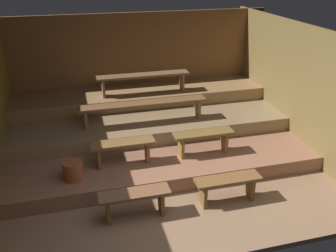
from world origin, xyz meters
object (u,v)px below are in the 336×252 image
Objects in this scene: bench_floor_left at (135,199)px; bench_lower_left at (123,147)px; bench_upper_center at (143,78)px; pail_lower at (73,171)px; bench_floor_right at (228,184)px; bench_middle_center at (144,106)px; bench_lower_right at (203,138)px.

bench_floor_left is 0.96× the size of bench_lower_left.
bench_upper_center reaches higher than pail_lower.
bench_upper_center is 6.31× the size of pail_lower.
bench_upper_center is (0.73, 2.89, 0.78)m from bench_floor_left.
bench_floor_right is 1.72m from bench_lower_left.
bench_upper_center reaches higher than bench_middle_center.
bench_floor_right is (1.37, 0.00, 0.00)m from bench_floor_left.
pail_lower is at bearing -137.78° from bench_middle_center.
bench_lower_left is 0.43× the size of bench_middle_center.
bench_lower_left reaches higher than bench_floor_right.
bench_floor_right is 1.06m from bench_lower_right.
bench_lower_left is (0.01, 1.03, 0.25)m from bench_floor_left.
bench_floor_left is at bearing -105.34° from bench_middle_center.
bench_middle_center reaches higher than bench_floor_left.
bench_floor_left is 1.11m from pail_lower.
bench_floor_right is at bearing 0.00° from bench_floor_left.
bench_floor_left is 3.08m from bench_upper_center.
bench_floor_left is at bearing -104.18° from bench_upper_center.
bench_upper_center is at bearing 75.82° from bench_floor_left.
bench_lower_right is (-0.01, 1.03, 0.25)m from bench_floor_right.
bench_lower_right reaches higher than pail_lower.
bench_middle_center reaches higher than bench_lower_left.
bench_middle_center reaches higher than bench_lower_right.
pail_lower is (-0.79, 0.78, 0.10)m from bench_floor_left.
pail_lower is at bearing -125.76° from bench_upper_center.
bench_middle_center is 0.95m from bench_upper_center.
bench_floor_left is 1.72m from bench_lower_right.
bench_middle_center is 7.89× the size of pail_lower.
bench_lower_left is 3.43× the size of pail_lower.
bench_middle_center reaches higher than bench_floor_right.
bench_lower_left is at bearing 89.58° from bench_floor_left.
pail_lower is at bearing 159.98° from bench_floor_right.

